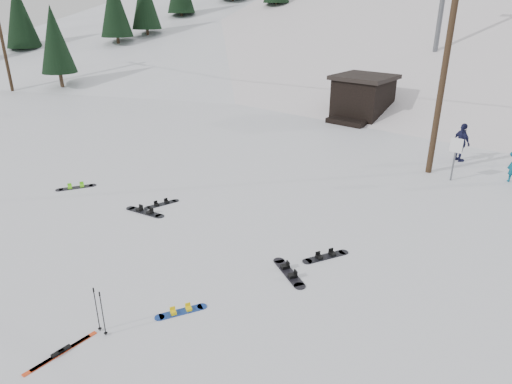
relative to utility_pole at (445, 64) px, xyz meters
The scene contains 16 objects.
ground 14.90m from the utility_pole, 98.13° to the right, with size 200.00×200.00×0.00m, color white.
ridge_left 53.35m from the utility_pole, 138.18° to the left, with size 34.00×85.00×38.00m, color white.
treeline_left 44.65m from the utility_pole, 144.16° to the left, with size 20.00×64.00×10.00m, color black, non-canonical shape.
utility_pole is the anchor object (origin of this frame).
utility_pole_left 34.13m from the utility_pole, behind, with size 2.00×0.26×9.00m.
trail_sign 3.60m from the utility_pole, 21.04° to the right, with size 0.50×0.09×1.85m.
lift_hut 10.40m from the utility_pole, 135.24° to the left, with size 3.40×4.10×2.75m.
hero_snowboard 14.48m from the utility_pole, 94.22° to the right, with size 0.73×1.20×0.09m.
hero_skis 17.04m from the utility_pole, 96.83° to the right, with size 0.14×1.70×0.09m.
ski_poles 15.96m from the utility_pole, 96.82° to the right, with size 0.32×0.09×1.17m.
board_scatter_a 13.25m from the utility_pole, 120.55° to the right, with size 1.67×0.56×0.12m.
board_scatter_b 12.62m from the utility_pole, 122.93° to the right, with size 0.55×1.36×0.10m.
board_scatter_c 15.82m from the utility_pole, 133.21° to the right, with size 0.89×1.43×0.11m.
board_scatter_d 11.55m from the utility_pole, 89.96° to the right, with size 1.53×0.99×0.12m.
board_scatter_f 10.29m from the utility_pole, 87.85° to the right, with size 0.84×1.43×0.11m.
skier_navy 4.50m from the utility_pole, 77.45° to the left, with size 1.06×0.44×1.82m, color #17193B.
Camera 1 is at (8.25, -5.53, 7.08)m, focal length 32.00 mm.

